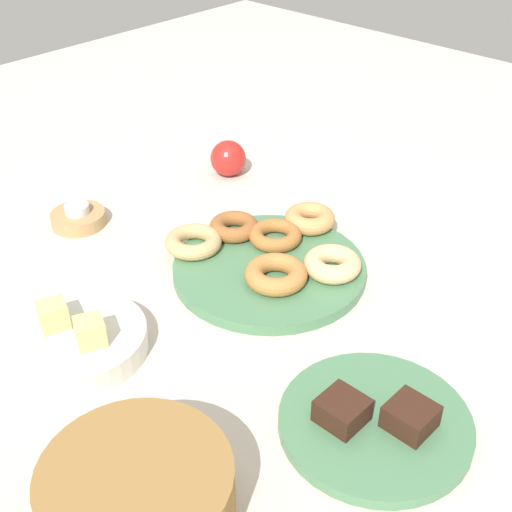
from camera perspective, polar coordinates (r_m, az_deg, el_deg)
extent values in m
plane|color=beige|center=(1.07, 1.09, -1.47)|extent=(2.40, 2.40, 0.00)
cylinder|color=#4C7F56|center=(1.07, 1.10, -1.07)|extent=(0.30, 0.30, 0.02)
torus|color=#BC7A3D|center=(1.02, 1.66, -1.53)|extent=(0.11, 0.11, 0.03)
torus|color=#EABC84|center=(1.04, 6.34, -0.66)|extent=(0.10, 0.10, 0.03)
torus|color=tan|center=(1.15, 4.47, 3.11)|extent=(0.10, 0.10, 0.03)
torus|color=tan|center=(1.10, -5.20, 1.18)|extent=(0.12, 0.12, 0.03)
torus|color=#AD6B33|center=(1.11, 1.60, 1.72)|extent=(0.10, 0.10, 0.02)
torus|color=#995B2D|center=(1.13, -1.84, 2.44)|extent=(0.11, 0.11, 0.03)
cylinder|color=#4C7F56|center=(0.84, 9.83, -13.46)|extent=(0.23, 0.23, 0.01)
cube|color=#381E14|center=(0.83, 12.67, -12.83)|extent=(0.05, 0.05, 0.03)
cube|color=#381E14|center=(0.82, 7.15, -12.55)|extent=(0.05, 0.05, 0.03)
cylinder|color=tan|center=(1.23, -14.49, 3.03)|extent=(0.09, 0.09, 0.02)
cylinder|color=silver|center=(1.22, -14.62, 3.80)|extent=(0.04, 0.04, 0.01)
cylinder|color=olive|center=(0.73, -9.71, -19.31)|extent=(0.23, 0.23, 0.09)
cylinder|color=silver|center=(0.95, -14.40, -6.85)|extent=(0.18, 0.18, 0.03)
cube|color=#DBD67A|center=(0.91, -13.57, -6.12)|extent=(0.05, 0.05, 0.04)
cube|color=#DBD67A|center=(0.95, -16.45, -4.73)|extent=(0.05, 0.05, 0.04)
sphere|color=red|center=(1.35, -2.32, 8.09)|extent=(0.07, 0.07, 0.07)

